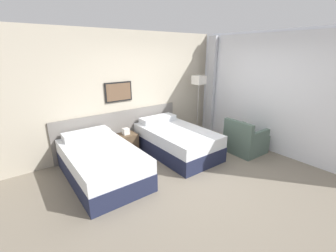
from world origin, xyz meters
The scene contains 8 objects.
ground_plane centered at (0.00, 0.00, 0.00)m, with size 16.00×16.00×0.00m, color slate.
wall_headboard centered at (-0.05, 2.01, 1.29)m, with size 10.00×0.10×2.70m.
wall_window centered at (2.14, -0.15, 1.34)m, with size 0.21×4.49×2.70m.
bed_near_door centered at (-1.52, 0.98, 0.30)m, with size 1.14×1.96×0.71m.
bed_near_window centered at (0.25, 0.98, 0.30)m, with size 1.14×1.96×0.71m.
nightstand centered at (-0.64, 1.72, 0.23)m, with size 0.46×0.37×0.58m.
floor_lamp centered at (1.47, 1.56, 1.42)m, with size 0.28×0.28×1.65m.
armchair centered at (1.56, 0.05, 0.27)m, with size 0.78×0.76×0.80m.
Camera 1 is at (-2.78, -2.73, 2.26)m, focal length 24.00 mm.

